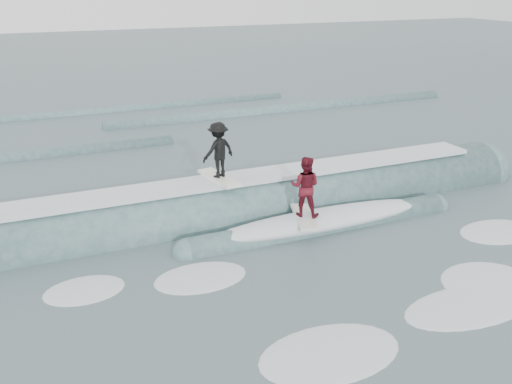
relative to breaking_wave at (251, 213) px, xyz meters
name	(u,v)px	position (x,y,z in m)	size (l,w,h in m)	color
ground	(305,268)	(-0.17, -4.13, -0.04)	(160.00, 160.00, 0.00)	#384B51
breaking_wave	(251,213)	(0.00, 0.00, 0.00)	(23.18, 4.04, 2.53)	#345758
surfer_black	(218,152)	(-1.05, 0.21, 2.23)	(1.32, 2.06, 1.91)	white
surfer_red	(305,189)	(0.94, -1.99, 1.41)	(1.17, 2.07, 2.01)	silver
whitewater	(389,288)	(1.32, -5.96, -0.04)	(14.73, 6.36, 0.10)	white
far_swells	(147,126)	(-0.30, 13.52, -0.04)	(41.39, 8.65, 0.80)	#345758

